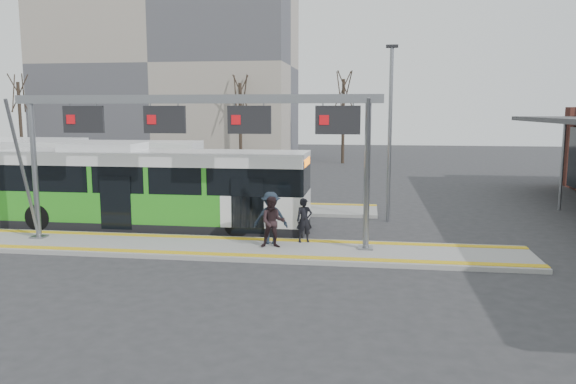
{
  "coord_description": "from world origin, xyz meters",
  "views": [
    {
      "loc": [
        5.51,
        -18.51,
        4.85
      ],
      "look_at": [
        2.44,
        3.0,
        1.65
      ],
      "focal_mm": 35.0,
      "sensor_mm": 36.0,
      "label": 1
    }
  ],
  "objects_px": {
    "passenger_c": "(271,218)",
    "gantry": "(196,126)",
    "passenger_b": "(273,222)",
    "passenger_a": "(304,220)",
    "hero_bus": "(153,189)"
  },
  "relations": [
    {
      "from": "gantry",
      "to": "passenger_c",
      "type": "bearing_deg",
      "value": 7.03
    },
    {
      "from": "gantry",
      "to": "passenger_c",
      "type": "height_order",
      "value": "gantry"
    },
    {
      "from": "passenger_a",
      "to": "passenger_b",
      "type": "bearing_deg",
      "value": -156.28
    },
    {
      "from": "passenger_a",
      "to": "hero_bus",
      "type": "bearing_deg",
      "value": 139.96
    },
    {
      "from": "passenger_c",
      "to": "passenger_a",
      "type": "bearing_deg",
      "value": 15.91
    },
    {
      "from": "passenger_c",
      "to": "gantry",
      "type": "bearing_deg",
      "value": -177.09
    },
    {
      "from": "gantry",
      "to": "passenger_b",
      "type": "xyz_separation_m",
      "value": [
        2.69,
        -0.21,
        -3.27
      ]
    },
    {
      "from": "passenger_a",
      "to": "passenger_c",
      "type": "distance_m",
      "value": 1.22
    },
    {
      "from": "passenger_b",
      "to": "passenger_a",
      "type": "bearing_deg",
      "value": 34.01
    },
    {
      "from": "passenger_b",
      "to": "gantry",
      "type": "bearing_deg",
      "value": 165.84
    },
    {
      "from": "hero_bus",
      "to": "passenger_a",
      "type": "bearing_deg",
      "value": -19.94
    },
    {
      "from": "hero_bus",
      "to": "passenger_a",
      "type": "height_order",
      "value": "hero_bus"
    },
    {
      "from": "hero_bus",
      "to": "passenger_c",
      "type": "relative_size",
      "value": 6.89
    },
    {
      "from": "gantry",
      "to": "passenger_b",
      "type": "relative_size",
      "value": 7.37
    },
    {
      "from": "hero_bus",
      "to": "passenger_c",
      "type": "xyz_separation_m",
      "value": [
        5.42,
        -2.8,
        -0.53
      ]
    }
  ]
}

